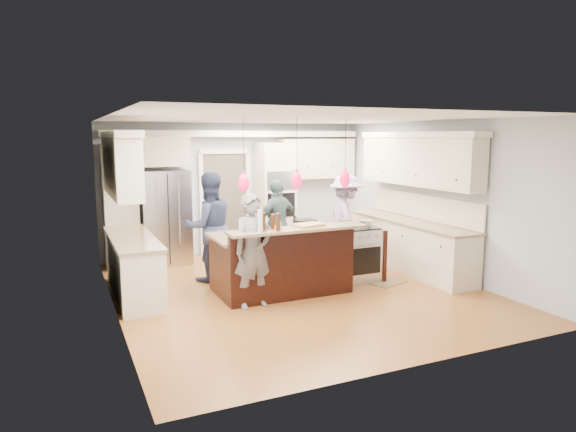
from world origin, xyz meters
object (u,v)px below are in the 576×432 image
object	(u,v)px
island_range	(355,254)
person_bar_end	(253,251)
refrigerator	(165,217)
person_far_left	(209,227)
kitchen_island	(281,261)

from	to	relation	value
island_range	person_bar_end	bearing A→B (deg)	-163.82
refrigerator	person_bar_end	distance (m)	3.16
island_range	person_bar_end	distance (m)	2.18
refrigerator	person_far_left	world-z (taller)	person_far_left
refrigerator	person_bar_end	world-z (taller)	refrigerator
kitchen_island	person_far_left	bearing A→B (deg)	128.52
person_bar_end	island_range	bearing A→B (deg)	9.63
kitchen_island	island_range	xyz separation A→B (m)	(1.41, 0.08, -0.03)
refrigerator	person_bar_end	bearing A→B (deg)	-78.12
refrigerator	kitchen_island	distance (m)	2.91
island_range	person_far_left	world-z (taller)	person_far_left
kitchen_island	refrigerator	bearing A→B (deg)	116.91
refrigerator	island_range	size ratio (longest dim) A/B	1.96
kitchen_island	island_range	distance (m)	1.41
island_range	person_far_left	xyz separation A→B (m)	(-2.26, 1.00, 0.46)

